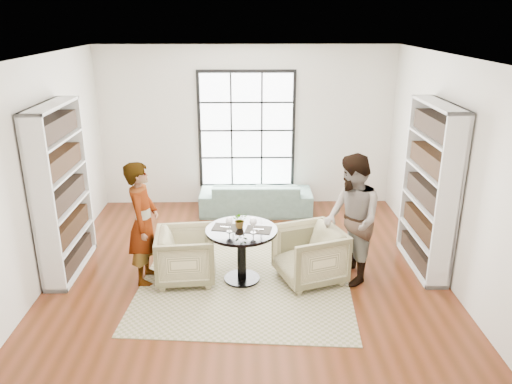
{
  "coord_description": "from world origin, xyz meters",
  "views": [
    {
      "loc": [
        0.01,
        -6.23,
        3.5
      ],
      "look_at": [
        0.13,
        0.4,
        1.13
      ],
      "focal_mm": 35.0,
      "sensor_mm": 36.0,
      "label": 1
    }
  ],
  "objects_px": {
    "armchair_left": "(186,256)",
    "armchair_right": "(310,255)",
    "pedestal_table": "(242,244)",
    "person_right": "(352,220)",
    "flower_centerpiece": "(240,220)",
    "wine_glass_left": "(229,222)",
    "person_left": "(143,223)",
    "sofa": "(256,197)",
    "wine_glass_right": "(253,222)"
  },
  "relations": [
    {
      "from": "sofa",
      "to": "armchair_right",
      "type": "height_order",
      "value": "armchair_right"
    },
    {
      "from": "pedestal_table",
      "to": "flower_centerpiece",
      "type": "distance_m",
      "value": 0.33
    },
    {
      "from": "armchair_left",
      "to": "person_left",
      "type": "relative_size",
      "value": 0.47
    },
    {
      "from": "pedestal_table",
      "to": "person_right",
      "type": "height_order",
      "value": "person_right"
    },
    {
      "from": "pedestal_table",
      "to": "person_left",
      "type": "bearing_deg",
      "value": 178.27
    },
    {
      "from": "wine_glass_left",
      "to": "flower_centerpiece",
      "type": "height_order",
      "value": "flower_centerpiece"
    },
    {
      "from": "sofa",
      "to": "flower_centerpiece",
      "type": "height_order",
      "value": "flower_centerpiece"
    },
    {
      "from": "armchair_left",
      "to": "wine_glass_right",
      "type": "relative_size",
      "value": 3.74
    },
    {
      "from": "armchair_right",
      "to": "person_right",
      "type": "distance_m",
      "value": 0.75
    },
    {
      "from": "pedestal_table",
      "to": "wine_glass_left",
      "type": "distance_m",
      "value": 0.4
    },
    {
      "from": "wine_glass_left",
      "to": "person_left",
      "type": "bearing_deg",
      "value": 174.19
    },
    {
      "from": "person_left",
      "to": "flower_centerpiece",
      "type": "height_order",
      "value": "person_left"
    },
    {
      "from": "armchair_left",
      "to": "person_right",
      "type": "xyz_separation_m",
      "value": [
        2.25,
        -0.04,
        0.53
      ]
    },
    {
      "from": "armchair_right",
      "to": "person_left",
      "type": "relative_size",
      "value": 0.49
    },
    {
      "from": "person_right",
      "to": "flower_centerpiece",
      "type": "xyz_separation_m",
      "value": [
        -1.5,
        0.06,
        -0.01
      ]
    },
    {
      "from": "armchair_left",
      "to": "wine_glass_right",
      "type": "distance_m",
      "value": 1.1
    },
    {
      "from": "sofa",
      "to": "person_right",
      "type": "xyz_separation_m",
      "value": [
        1.24,
        -2.53,
        0.6
      ]
    },
    {
      "from": "person_right",
      "to": "wine_glass_right",
      "type": "xyz_separation_m",
      "value": [
        -1.33,
        -0.12,
        0.03
      ]
    },
    {
      "from": "person_right",
      "to": "flower_centerpiece",
      "type": "height_order",
      "value": "person_right"
    },
    {
      "from": "wine_glass_left",
      "to": "wine_glass_right",
      "type": "bearing_deg",
      "value": -7.97
    },
    {
      "from": "armchair_right",
      "to": "wine_glass_left",
      "type": "height_order",
      "value": "wine_glass_left"
    },
    {
      "from": "armchair_left",
      "to": "armchair_right",
      "type": "xyz_separation_m",
      "value": [
        1.7,
        -0.04,
        0.02
      ]
    },
    {
      "from": "person_right",
      "to": "person_left",
      "type": "bearing_deg",
      "value": -98.85
    },
    {
      "from": "wine_glass_right",
      "to": "armchair_right",
      "type": "bearing_deg",
      "value": 8.98
    },
    {
      "from": "sofa",
      "to": "flower_centerpiece",
      "type": "xyz_separation_m",
      "value": [
        -0.26,
        -2.47,
        0.58
      ]
    },
    {
      "from": "pedestal_table",
      "to": "person_right",
      "type": "bearing_deg",
      "value": -0.01
    },
    {
      "from": "wine_glass_right",
      "to": "person_left",
      "type": "bearing_deg",
      "value": 173.72
    },
    {
      "from": "person_right",
      "to": "pedestal_table",
      "type": "bearing_deg",
      "value": -98.04
    },
    {
      "from": "pedestal_table",
      "to": "flower_centerpiece",
      "type": "height_order",
      "value": "flower_centerpiece"
    },
    {
      "from": "wine_glass_right",
      "to": "armchair_left",
      "type": "bearing_deg",
      "value": 170.05
    },
    {
      "from": "pedestal_table",
      "to": "sofa",
      "type": "bearing_deg",
      "value": 84.56
    },
    {
      "from": "armchair_left",
      "to": "flower_centerpiece",
      "type": "relative_size",
      "value": 3.64
    },
    {
      "from": "pedestal_table",
      "to": "armchair_right",
      "type": "height_order",
      "value": "pedestal_table"
    },
    {
      "from": "person_left",
      "to": "person_right",
      "type": "height_order",
      "value": "person_right"
    },
    {
      "from": "armchair_right",
      "to": "person_right",
      "type": "height_order",
      "value": "person_right"
    },
    {
      "from": "person_left",
      "to": "armchair_left",
      "type": "bearing_deg",
      "value": -88.12
    },
    {
      "from": "sofa",
      "to": "armchair_left",
      "type": "bearing_deg",
      "value": 68.67
    },
    {
      "from": "armchair_left",
      "to": "person_right",
      "type": "relative_size",
      "value": 0.45
    },
    {
      "from": "armchair_left",
      "to": "flower_centerpiece",
      "type": "xyz_separation_m",
      "value": [
        0.75,
        0.02,
        0.52
      ]
    },
    {
      "from": "wine_glass_right",
      "to": "wine_glass_left",
      "type": "bearing_deg",
      "value": 172.03
    },
    {
      "from": "armchair_right",
      "to": "sofa",
      "type": "bearing_deg",
      "value": 175.8
    },
    {
      "from": "sofa",
      "to": "flower_centerpiece",
      "type": "distance_m",
      "value": 2.55
    },
    {
      "from": "armchair_right",
      "to": "person_left",
      "type": "bearing_deg",
      "value": -110.46
    },
    {
      "from": "wine_glass_right",
      "to": "flower_centerpiece",
      "type": "distance_m",
      "value": 0.26
    },
    {
      "from": "armchair_left",
      "to": "person_left",
      "type": "height_order",
      "value": "person_left"
    },
    {
      "from": "armchair_left",
      "to": "armchair_right",
      "type": "height_order",
      "value": "armchair_right"
    },
    {
      "from": "armchair_left",
      "to": "wine_glass_right",
      "type": "height_order",
      "value": "wine_glass_right"
    },
    {
      "from": "armchair_right",
      "to": "person_right",
      "type": "xyz_separation_m",
      "value": [
        0.55,
        0.0,
        0.51
      ]
    },
    {
      "from": "wine_glass_left",
      "to": "armchair_right",
      "type": "bearing_deg",
      "value": 4.09
    },
    {
      "from": "sofa",
      "to": "wine_glass_right",
      "type": "relative_size",
      "value": 9.58
    }
  ]
}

